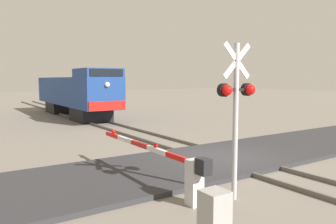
{
  "coord_description": "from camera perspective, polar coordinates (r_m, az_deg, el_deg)",
  "views": [
    {
      "loc": [
        -8.86,
        -9.51,
        3.21
      ],
      "look_at": [
        -0.8,
        2.65,
        1.75
      ],
      "focal_mm": 35.0,
      "sensor_mm": 36.0,
      "label": 1
    }
  ],
  "objects": [
    {
      "name": "road_surface",
      "position": [
        13.37,
        9.28,
        -7.9
      ],
      "size": [
        36.0,
        4.58,
        0.15
      ],
      "primitive_type": "cube",
      "color": "#2D2D30",
      "rests_on": "ground_plane"
    },
    {
      "name": "ground_plane",
      "position": [
        13.39,
        9.27,
        -8.22
      ],
      "size": [
        160.0,
        160.0,
        0.0
      ],
      "primitive_type": "plane",
      "color": "slate"
    },
    {
      "name": "locomotive",
      "position": [
        29.17,
        -15.83,
        3.21
      ],
      "size": [
        2.8,
        14.45,
        3.97
      ],
      "color": "black",
      "rests_on": "ground_plane"
    },
    {
      "name": "crossing_gate",
      "position": [
        9.09,
        1.45,
        -9.55
      ],
      "size": [
        0.36,
        6.1,
        1.3
      ],
      "color": "silver",
      "rests_on": "ground_plane"
    },
    {
      "name": "rail_track_right",
      "position": [
        13.86,
        11.47,
        -7.46
      ],
      "size": [
        0.08,
        80.0,
        0.15
      ],
      "primitive_type": "cube",
      "color": "#59544C",
      "rests_on": "ground_plane"
    },
    {
      "name": "rail_track_left",
      "position": [
        12.91,
        6.91,
        -8.37
      ],
      "size": [
        0.08,
        80.0,
        0.15
      ],
      "primitive_type": "cube",
      "color": "#59544C",
      "rests_on": "ground_plane"
    },
    {
      "name": "utility_cabinet",
      "position": [
        6.26,
        8.07,
        -18.78
      ],
      "size": [
        0.45,
        0.45,
        1.24
      ],
      "primitive_type": "cube",
      "color": "#999993",
      "rests_on": "ground_plane"
    },
    {
      "name": "crossing_signal",
      "position": [
        8.71,
        11.82,
        1.57
      ],
      "size": [
        1.18,
        0.33,
        4.16
      ],
      "color": "#ADADB2",
      "rests_on": "ground_plane"
    }
  ]
}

